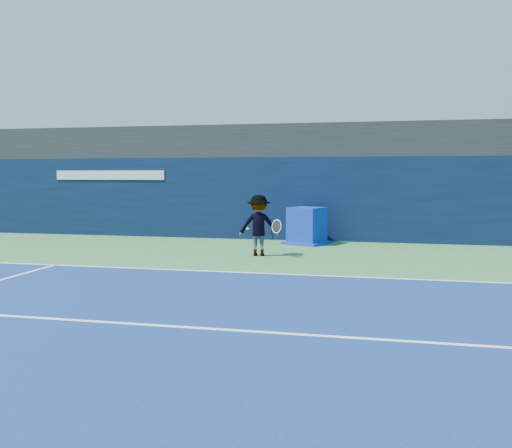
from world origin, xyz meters
name	(u,v)px	position (x,y,z in m)	size (l,w,h in m)	color
ground	(200,299)	(0.00, 0.00, 0.00)	(80.00, 80.00, 0.00)	#33723A
baseline	(239,272)	(0.00, 3.00, 0.01)	(24.00, 0.10, 0.01)	white
service_line	(159,326)	(0.00, -2.00, 0.01)	(24.00, 0.10, 0.01)	white
stadium_band	(295,142)	(0.00, 11.50, 3.60)	(36.00, 3.00, 1.20)	black
back_wall_assembly	(290,198)	(0.00, 10.50, 1.50)	(36.00, 1.03, 3.00)	#091635
equipment_cart	(307,227)	(0.80, 9.13, 0.57)	(1.70, 1.70, 1.25)	#0B26A4
tennis_player	(259,225)	(-0.18, 5.98, 0.89)	(1.38, 0.85, 1.78)	white
tennis_ball	(248,229)	(-0.12, 4.36, 0.95)	(0.07, 0.07, 0.07)	#EFF81B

